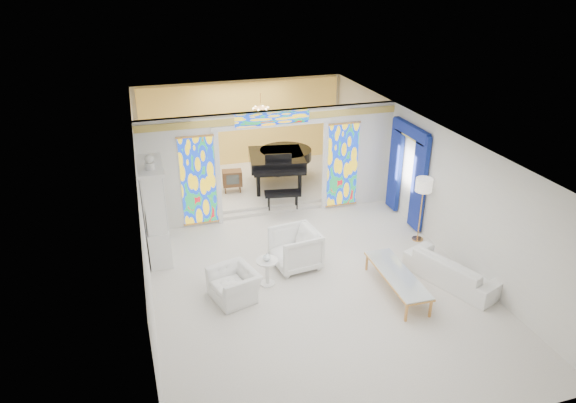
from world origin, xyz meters
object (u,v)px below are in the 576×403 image
object	(u,v)px
china_cabinet	(156,212)
coffee_table	(397,275)
sofa	(453,270)
armchair_left	(234,285)
armchair_right	(295,249)
tv_console	(232,178)
grand_piano	(281,158)

from	to	relation	value
china_cabinet	coffee_table	distance (m)	5.72
sofa	coffee_table	bearing A→B (deg)	68.16
armchair_left	sofa	world-z (taller)	armchair_left
china_cabinet	coffee_table	xyz separation A→B (m)	(4.79, -3.03, -0.74)
armchair_right	sofa	size ratio (longest dim) A/B	0.48
china_cabinet	armchair_left	bearing A→B (deg)	-58.08
armchair_right	tv_console	xyz separation A→B (m)	(-0.64, 4.30, 0.15)
coffee_table	grand_piano	size ratio (longest dim) A/B	0.66
armchair_left	armchair_right	distance (m)	1.81
coffee_table	tv_console	world-z (taller)	tv_console
armchair_right	grand_piano	bearing A→B (deg)	161.23
china_cabinet	coffee_table	size ratio (longest dim) A/B	1.29
sofa	armchair_left	bearing A→B (deg)	58.88
tv_console	coffee_table	bearing A→B (deg)	-61.67
armchair_left	tv_console	bearing A→B (deg)	152.58
armchair_left	tv_console	distance (m)	5.23
armchair_right	sofa	world-z (taller)	armchair_right
armchair_right	tv_console	bearing A→B (deg)	-178.53
china_cabinet	armchair_right	world-z (taller)	china_cabinet
china_cabinet	armchair_left	xyz separation A→B (m)	(1.39, -2.24, -0.85)
grand_piano	sofa	bearing A→B (deg)	-60.49
china_cabinet	sofa	xyz separation A→B (m)	(6.17, -3.04, -0.85)
armchair_right	grand_piano	distance (m)	4.63
armchair_right	armchair_left	bearing A→B (deg)	-69.88
armchair_left	armchair_right	xyz separation A→B (m)	(1.61, 0.82, 0.14)
grand_piano	coffee_table	bearing A→B (deg)	-72.59
sofa	grand_piano	bearing A→B (deg)	-1.60
grand_piano	armchair_right	bearing A→B (deg)	-92.23
armchair_right	sofa	distance (m)	3.56
coffee_table	grand_piano	bearing A→B (deg)	97.83
china_cabinet	armchair_right	bearing A→B (deg)	-25.18
armchair_left	tv_console	world-z (taller)	tv_console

